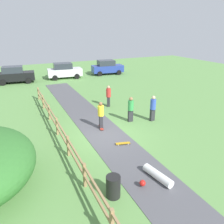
{
  "coord_description": "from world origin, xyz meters",
  "views": [
    {
      "loc": [
        -4.74,
        -10.96,
        6.12
      ],
      "look_at": [
        0.9,
        0.98,
        1.0
      ],
      "focal_mm": 35.31,
      "sensor_mm": 36.0,
      "label": 1
    }
  ],
  "objects": [
    {
      "name": "asphalt_path",
      "position": [
        0.0,
        0.0,
        0.01
      ],
      "size": [
        2.4,
        28.0,
        0.02
      ],
      "primitive_type": "cube",
      "color": "#515156",
      "rests_on": "ground_plane"
    },
    {
      "name": "bystander_red",
      "position": [
        2.31,
        4.62,
        0.96
      ],
      "size": [
        0.53,
        0.53,
        1.74
      ],
      "color": "#2D2D33",
      "rests_on": "ground_plane"
    },
    {
      "name": "bystander_blue",
      "position": [
        3.83,
        0.63,
        1.0
      ],
      "size": [
        0.41,
        0.41,
        1.8
      ],
      "color": "#2D2D33",
      "rests_on": "ground_plane"
    },
    {
      "name": "trash_bin",
      "position": [
        -1.8,
        -4.86,
        0.45
      ],
      "size": [
        0.56,
        0.56,
        0.9
      ],
      "primitive_type": "cylinder",
      "color": "black",
      "rests_on": "ground_plane"
    },
    {
      "name": "skateboard_loose",
      "position": [
        0.41,
        -1.49,
        0.09
      ],
      "size": [
        0.82,
        0.4,
        0.08
      ],
      "color": "#BF8C19",
      "rests_on": "asphalt_path"
    },
    {
      "name": "bystander_green",
      "position": [
        2.39,
        1.17,
        0.97
      ],
      "size": [
        0.42,
        0.42,
        1.75
      ],
      "color": "#2D2D33",
      "rests_on": "ground_plane"
    },
    {
      "name": "ground_plane",
      "position": [
        0.0,
        0.0,
        0.0
      ],
      "size": [
        60.0,
        60.0,
        0.0
      ],
      "primitive_type": "plane",
      "color": "#60934C"
    },
    {
      "name": "wooden_fence",
      "position": [
        -2.6,
        0.0,
        0.67
      ],
      "size": [
        0.12,
        18.12,
        1.1
      ],
      "color": "#997A51",
      "rests_on": "ground_plane"
    },
    {
      "name": "parked_car_black",
      "position": [
        -4.12,
        16.65,
        0.96
      ],
      "size": [
        4.35,
        2.32,
        1.92
      ],
      "color": "black",
      "rests_on": "ground_plane"
    },
    {
      "name": "parked_car_blue",
      "position": [
        7.57,
        16.65,
        0.96
      ],
      "size": [
        4.37,
        2.37,
        1.92
      ],
      "color": "#283D99",
      "rests_on": "ground_plane"
    },
    {
      "name": "skater_fallen",
      "position": [
        0.28,
        -4.77,
        0.2
      ],
      "size": [
        1.29,
        1.53,
        0.36
      ],
      "color": "white",
      "rests_on": "asphalt_path"
    },
    {
      "name": "skater_riding",
      "position": [
        0.11,
        0.94,
        1.02
      ],
      "size": [
        0.45,
        0.82,
        1.78
      ],
      "color": "#B23326",
      "rests_on": "asphalt_path"
    },
    {
      "name": "parked_car_white",
      "position": [
        1.65,
        16.65,
        0.96
      ],
      "size": [
        4.33,
        2.28,
        1.92
      ],
      "color": "silver",
      "rests_on": "ground_plane"
    }
  ]
}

